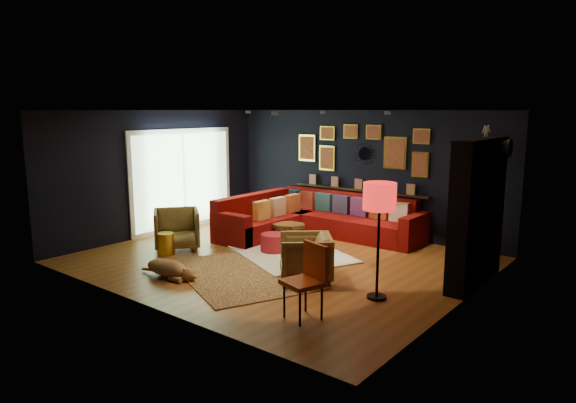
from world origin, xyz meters
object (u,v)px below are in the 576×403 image
Objects in this scene: coffee_table at (288,227)px; gold_stool at (166,244)px; sectional at (311,220)px; dog at (167,265)px; armchair_right at (306,255)px; orange_chair at (308,275)px; floor_lamp at (380,202)px; pouf at (274,242)px; armchair_left at (177,227)px.

coffee_table is 2.18× the size of gold_stool.
sectional is 3.00× the size of dog.
sectional is 2.86m from armchair_right.
gold_stool is at bearing -113.78° from sectional.
sectional is 4.30× the size of armchair_right.
floor_lamp is at bearing 88.92° from orange_chair.
floor_lamp is at bearing 5.94° from gold_stool.
armchair_left is at bearing -149.40° from pouf.
gold_stool is (-1.47, -1.32, 0.01)m from pouf.
floor_lamp is at bearing -51.34° from armchair_left.
gold_stool is 1.32m from dog.
floor_lamp reaches higher than orange_chair.
armchair_right is 0.70× the size of dog.
dog is at bearing -161.37° from orange_chair.
orange_chair is (3.75, -0.70, 0.37)m from gold_stool.
armchair_right is (2.98, 0.08, -0.02)m from armchair_left.
dog is (-3.06, -1.23, -1.19)m from floor_lamp.
coffee_table is 2.38m from gold_stool.
orange_chair is (0.90, -1.15, 0.17)m from armchair_right.
armchair_left is (-1.38, -1.65, 0.10)m from coffee_table.
floor_lamp is 3.51m from dog.
floor_lamp reaches higher than gold_stool.
gold_stool reaches higher than coffee_table.
pouf is 0.51× the size of orange_chair.
orange_chair reaches higher than pouf.
armchair_left is 1.68m from dog.
sectional reaches higher than coffee_table.
pouf is at bearing 41.85° from gold_stool.
armchair_right is 0.83× the size of orange_chair.
sectional is at bearing 140.37° from floor_lamp.
orange_chair is at bearing -41.54° from pouf.
armchair_left reaches higher than gold_stool.
floor_lamp reaches higher than coffee_table.
gold_stool is 0.42× the size of orange_chair.
orange_chair is (3.88, -1.07, 0.15)m from armchair_left.
orange_chair is at bearing -67.58° from armchair_left.
dog is at bearing -158.14° from floor_lamp.
orange_chair is 0.58× the size of floor_lamp.
coffee_table is 1.79× the size of pouf.
armchair_right is 0.48× the size of floor_lamp.
gold_stool is (-1.24, -2.81, -0.12)m from sectional.
armchair_left is at bearing -178.87° from orange_chair.
orange_chair is 1.44m from floor_lamp.
sectional reaches higher than armchair_left.
armchair_left is 4.03m from orange_chair.
armchair_left reaches higher than pouf.
coffee_table is 2.83m from dog.
armchair_right is at bearing 30.56° from dog.
orange_chair is (2.50, -2.72, 0.25)m from coffee_table.
coffee_table is 0.75m from pouf.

